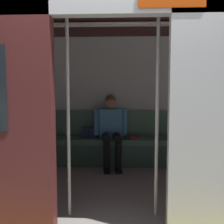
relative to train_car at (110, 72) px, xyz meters
The scene contains 7 objects.
train_car is the anchor object (origin of this frame).
bench_seat 1.58m from the train_car, 93.98° to the right, with size 3.03×0.44×0.46m.
person_seated 1.32m from the train_car, 87.05° to the right, with size 0.55×0.71×1.19m.
handbag 1.56m from the train_car, 68.96° to the right, with size 0.26×0.15×0.17m.
book 1.58m from the train_car, 106.56° to the right, with size 0.15×0.22×0.03m, color #B22D2D.
grab_pole_door 1.05m from the train_car, 66.04° to the left, with size 0.04×0.04×2.17m, color silver.
grab_pole_far 1.09m from the train_car, 122.47° to the left, with size 0.04×0.04×2.17m, color silver.
Camera 1 is at (-0.16, 2.66, 1.42)m, focal length 47.82 mm.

